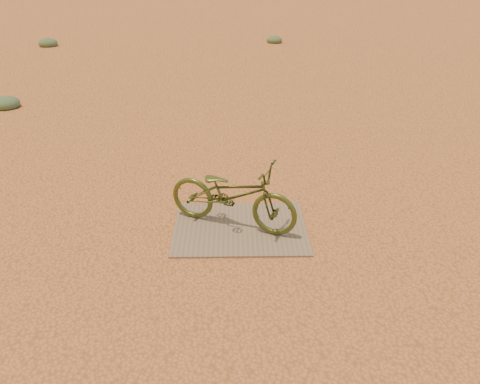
{
  "coord_description": "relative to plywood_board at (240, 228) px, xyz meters",
  "views": [
    {
      "loc": [
        -0.34,
        -5.16,
        2.89
      ],
      "look_at": [
        -0.26,
        -0.5,
        0.48
      ],
      "focal_mm": 35.0,
      "sensor_mm": 36.0,
      "label": 1
    }
  ],
  "objects": [
    {
      "name": "kale_b",
      "position": [
        1.43,
        12.4,
        -0.01
      ],
      "size": [
        0.55,
        0.55,
        0.3
      ],
      "primitive_type": "ellipsoid",
      "color": "#596F49",
      "rests_on": "ground"
    },
    {
      "name": "plywood_board",
      "position": [
        0.0,
        0.0,
        0.0
      ],
      "size": [
        1.54,
        1.17,
        0.02
      ],
      "primitive_type": "cube",
      "color": "#766250",
      "rests_on": "ground"
    },
    {
      "name": "kale_a",
      "position": [
        -4.75,
        4.84,
        -0.01
      ],
      "size": [
        0.55,
        0.55,
        0.3
      ],
      "primitive_type": "ellipsoid",
      "color": "#596F49",
      "rests_on": "ground"
    },
    {
      "name": "bicycle",
      "position": [
        -0.08,
        0.05,
        0.42
      ],
      "size": [
        1.63,
        1.09,
        0.81
      ],
      "primitive_type": "imported",
      "rotation": [
        0.0,
        0.0,
        1.17
      ],
      "color": "#414E1E",
      "rests_on": "plywood_board"
    },
    {
      "name": "kale_c",
      "position": [
        -6.31,
        11.84,
        -0.01
      ],
      "size": [
        0.62,
        0.62,
        0.34
      ],
      "primitive_type": "ellipsoid",
      "color": "#596F49",
      "rests_on": "ground"
    },
    {
      "name": "ground",
      "position": [
        0.26,
        0.5,
        -0.01
      ],
      "size": [
        120.0,
        120.0,
        0.0
      ],
      "primitive_type": "plane",
      "color": "#D37642",
      "rests_on": "ground"
    }
  ]
}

